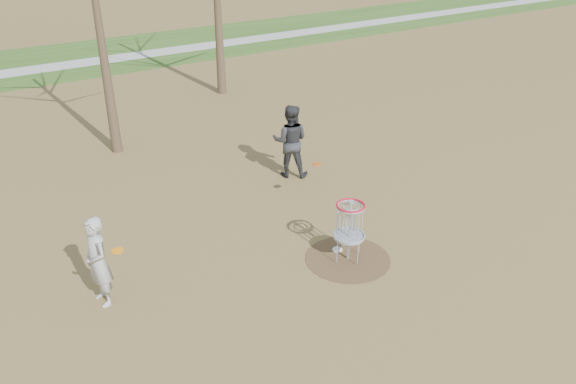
# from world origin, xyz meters

# --- Properties ---
(ground) EXTENTS (160.00, 160.00, 0.00)m
(ground) POSITION_xyz_m (0.00, 0.00, 0.00)
(ground) COLOR brown
(ground) RESTS_ON ground
(green_band) EXTENTS (160.00, 8.00, 0.01)m
(green_band) POSITION_xyz_m (0.00, 21.00, 0.01)
(green_band) COLOR #2D5119
(green_band) RESTS_ON ground
(footpath) EXTENTS (160.00, 1.50, 0.01)m
(footpath) POSITION_xyz_m (0.00, 20.00, 0.01)
(footpath) COLOR #9E9E99
(footpath) RESTS_ON green_band
(dirt_circle) EXTENTS (1.80, 1.80, 0.01)m
(dirt_circle) POSITION_xyz_m (0.00, 0.00, 0.01)
(dirt_circle) COLOR #47331E
(dirt_circle) RESTS_ON ground
(player_standing) EXTENTS (0.50, 0.69, 1.78)m
(player_standing) POSITION_xyz_m (-4.69, 1.48, 0.89)
(player_standing) COLOR #A9A9A9
(player_standing) RESTS_ON ground
(player_throwing) EXTENTS (1.24, 1.21, 2.01)m
(player_throwing) POSITION_xyz_m (1.37, 4.12, 1.01)
(player_throwing) COLOR #2D2D31
(player_throwing) RESTS_ON ground
(disc_grounded) EXTENTS (0.22, 0.22, 0.02)m
(disc_grounded) POSITION_xyz_m (0.03, 0.38, 0.02)
(disc_grounded) COLOR white
(disc_grounded) RESTS_ON dirt_circle
(discs_in_play) EXTENTS (5.31, 1.04, 0.16)m
(discs_in_play) POSITION_xyz_m (-1.70, 1.70, 1.19)
(discs_in_play) COLOR #DF4C0B
(discs_in_play) RESTS_ON ground
(disc_golf_basket) EXTENTS (0.64, 0.64, 1.35)m
(disc_golf_basket) POSITION_xyz_m (0.00, 0.00, 0.91)
(disc_golf_basket) COLOR #9EA3AD
(disc_golf_basket) RESTS_ON ground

